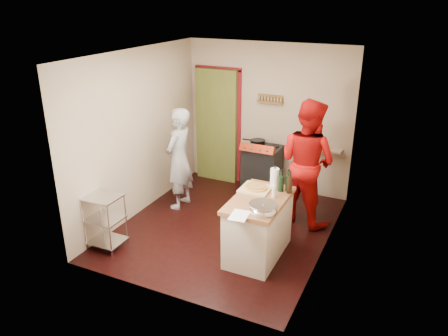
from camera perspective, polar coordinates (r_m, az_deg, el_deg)
The scene contains 10 objects.
floor at distance 6.75m, azimuth 0.17°, elevation -7.77°, with size 3.50×3.50×0.00m, color black.
back_wall at distance 8.06m, azimuth 1.43°, elevation 5.98°, with size 3.00×0.44×2.60m.
left_wall at distance 6.95m, azimuth -11.13°, elevation 4.39°, with size 0.04×3.50×2.60m, color tan.
right_wall at distance 5.78m, azimuth 13.79°, elevation 0.55°, with size 0.04×3.50×2.60m, color tan.
ceiling at distance 5.91m, azimuth 0.20°, elevation 14.79°, with size 3.00×3.50×0.02m, color white.
stove at distance 7.73m, azimuth 4.97°, elevation -0.17°, with size 0.60×0.63×1.00m.
wire_shelving at distance 6.29m, azimuth -15.31°, elevation -6.46°, with size 0.48×0.40×0.80m.
island at distance 5.90m, azimuth 4.57°, elevation -7.45°, with size 0.69×1.27×1.16m.
person_stripe at distance 7.11m, azimuth -5.90°, elevation 1.19°, with size 0.61×0.40×1.68m, color #B2B1B6.
person_red at distance 6.71m, azimuth 10.81°, elevation 0.78°, with size 0.94×0.73×1.94m, color #AB0C0B.
Camera 1 is at (2.48, -5.32, 3.34)m, focal length 35.00 mm.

